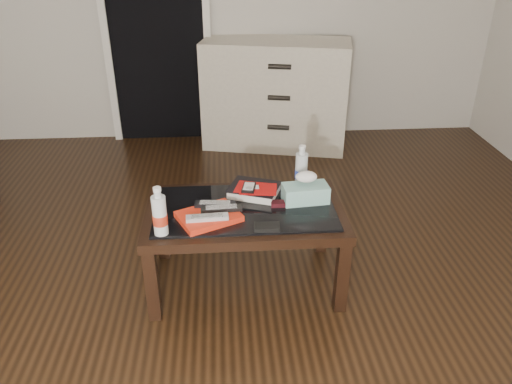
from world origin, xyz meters
TOP-DOWN VIEW (x-y plane):
  - ground at (0.00, 0.00)m, footprint 5.00×5.00m
  - doorway at (-0.40, 2.47)m, footprint 0.90×0.08m
  - coffee_table at (0.22, 0.30)m, footprint 1.00×0.60m
  - dresser at (0.58, 2.23)m, footprint 1.28×0.75m
  - magazines at (0.04, 0.19)m, footprint 0.34×0.31m
  - remote_silver at (0.03, 0.14)m, footprint 0.20×0.06m
  - remote_black_front at (0.10, 0.22)m, footprint 0.20×0.06m
  - remote_black_back at (0.07, 0.27)m, footprint 0.20×0.07m
  - textbook at (0.28, 0.43)m, footprint 0.30×0.28m
  - dvd_mailers at (0.27, 0.41)m, footprint 0.22×0.18m
  - ipod at (0.25, 0.40)m, footprint 0.08×0.11m
  - flip_phone at (0.40, 0.30)m, footprint 0.09×0.05m
  - wallet at (0.31, 0.09)m, footprint 0.12×0.08m
  - water_bottle_left at (-0.18, 0.08)m, footprint 0.08×0.08m
  - water_bottle_right at (0.53, 0.51)m, footprint 0.07×0.07m
  - tissue_box at (0.53, 0.34)m, footprint 0.24×0.14m

SIDE VIEW (x-z plane):
  - ground at x=0.00m, z-range 0.00..0.00m
  - coffee_table at x=0.22m, z-range 0.17..0.63m
  - dresser at x=0.58m, z-range 0.00..0.90m
  - wallet at x=0.31m, z-range 0.46..0.48m
  - flip_phone at x=0.40m, z-range 0.46..0.48m
  - magazines at x=0.04m, z-range 0.46..0.49m
  - textbook at x=0.28m, z-range 0.46..0.51m
  - remote_silver at x=0.03m, z-range 0.49..0.51m
  - remote_black_front at x=0.10m, z-range 0.49..0.51m
  - remote_black_back at x=0.07m, z-range 0.49..0.51m
  - tissue_box at x=0.53m, z-range 0.46..0.55m
  - dvd_mailers at x=0.27m, z-range 0.51..0.51m
  - ipod at x=0.25m, z-range 0.51..0.53m
  - water_bottle_left at x=-0.18m, z-range 0.46..0.70m
  - water_bottle_right at x=0.53m, z-range 0.46..0.70m
  - doorway at x=-0.40m, z-range -0.01..2.06m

